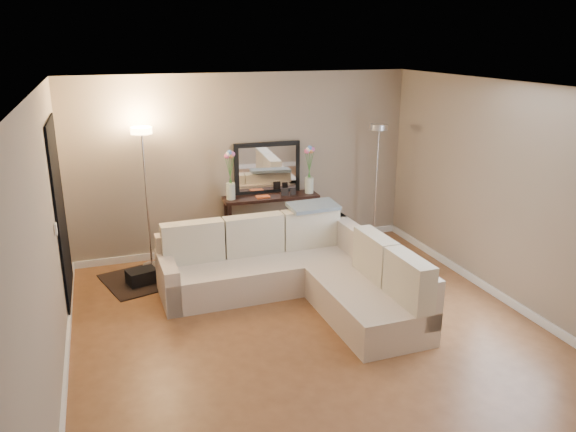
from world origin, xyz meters
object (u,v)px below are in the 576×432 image
object	(u,v)px
sectional_sofa	(298,271)
floor_lamp_lit	(144,170)
console_table	(265,221)
floor_lamp_unlit	(377,161)

from	to	relation	value
sectional_sofa	floor_lamp_lit	bearing A→B (deg)	136.50
sectional_sofa	console_table	size ratio (longest dim) A/B	1.86
floor_lamp_lit	sectional_sofa	bearing A→B (deg)	-43.50
console_table	floor_lamp_lit	bearing A→B (deg)	-178.64
console_table	floor_lamp_unlit	bearing A→B (deg)	-7.90
sectional_sofa	floor_lamp_unlit	bearing A→B (deg)	38.03
floor_lamp_lit	floor_lamp_unlit	xyz separation A→B (m)	(3.35, -0.19, -0.07)
sectional_sofa	console_table	xyz separation A→B (m)	(0.05, 1.58, 0.15)
sectional_sofa	floor_lamp_lit	world-z (taller)	floor_lamp_lit
console_table	floor_lamp_lit	distance (m)	1.90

